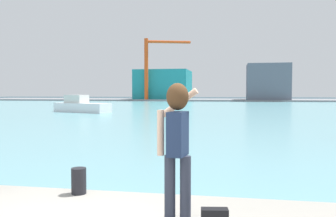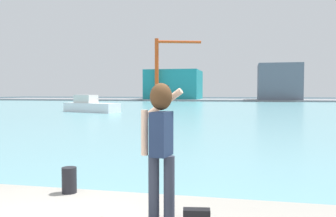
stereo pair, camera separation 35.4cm
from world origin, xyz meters
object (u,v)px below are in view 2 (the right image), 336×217
at_px(person_photographer, 161,136).
at_px(port_crane, 163,62).
at_px(boat_moored, 90,106).
at_px(warehouse_left, 174,85).
at_px(warehouse_right, 279,82).
at_px(harbor_bollard, 69,180).

xyz_separation_m(person_photographer, port_crane, (-19.46, 83.69, 8.26)).
height_order(boat_moored, warehouse_left, warehouse_left).
height_order(person_photographer, port_crane, port_crane).
bearing_deg(person_photographer, warehouse_right, 2.54).
bearing_deg(warehouse_right, person_photographer, -96.21).
bearing_deg(port_crane, person_photographer, -76.91).
bearing_deg(boat_moored, warehouse_right, 83.89).
bearing_deg(person_photographer, harbor_bollard, 72.64).
distance_m(boat_moored, warehouse_left, 58.43).
xyz_separation_m(boat_moored, warehouse_right, (25.57, 53.67, 4.10)).
distance_m(harbor_bollard, warehouse_right, 86.68).
relative_size(warehouse_left, warehouse_right, 1.39).
distance_m(person_photographer, warehouse_right, 87.28).
height_order(warehouse_right, port_crane, port_crane).
distance_m(person_photographer, port_crane, 86.32).
height_order(boat_moored, warehouse_right, warehouse_right).
xyz_separation_m(warehouse_left, warehouse_right, (27.38, -4.62, 0.50)).
bearing_deg(warehouse_left, boat_moored, -88.22).
bearing_deg(person_photographer, boat_moored, 34.78).
bearing_deg(port_crane, harbor_bollard, -77.92).
relative_size(harbor_bollard, boat_moored, 0.06).
xyz_separation_m(harbor_bollard, boat_moored, (-14.41, 32.19, -0.16)).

